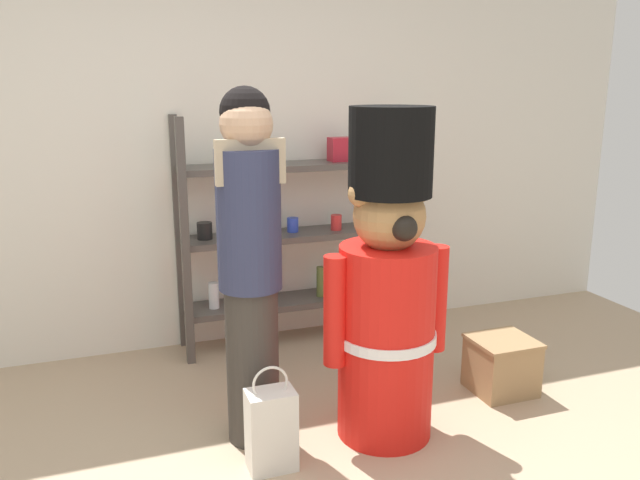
% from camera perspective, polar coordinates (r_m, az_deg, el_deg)
% --- Properties ---
extents(back_wall, '(6.40, 0.12, 2.60)m').
position_cam_1_polar(back_wall, '(4.22, -10.75, 8.03)').
color(back_wall, silver).
rests_on(back_wall, ground_plane).
extents(merchandise_shelf, '(1.50, 0.35, 1.52)m').
position_cam_1_polar(merchandise_shelf, '(4.23, -2.32, 0.69)').
color(merchandise_shelf, '#4C4742').
rests_on(merchandise_shelf, ground_plane).
extents(teddy_bear_guard, '(0.64, 0.48, 1.61)m').
position_cam_1_polar(teddy_bear_guard, '(3.08, 6.00, -4.62)').
color(teddy_bear_guard, red).
rests_on(teddy_bear_guard, ground_plane).
extents(person_shopper, '(0.31, 0.30, 1.70)m').
position_cam_1_polar(person_shopper, '(2.98, -6.18, -1.47)').
color(person_shopper, '#38332D').
rests_on(person_shopper, ground_plane).
extents(shopping_bag, '(0.22, 0.15, 0.50)m').
position_cam_1_polar(shopping_bag, '(3.01, -4.35, -16.40)').
color(shopping_bag, silver).
rests_on(shopping_bag, ground_plane).
extents(display_crate, '(0.34, 0.32, 0.31)m').
position_cam_1_polar(display_crate, '(3.83, 15.83, -10.63)').
color(display_crate, '#9E7A51').
rests_on(display_crate, ground_plane).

